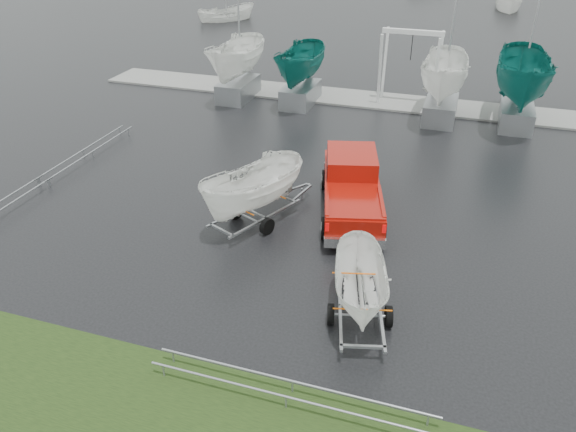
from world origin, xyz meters
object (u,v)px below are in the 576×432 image
at_px(pickup_truck, 352,184).
at_px(trailer_parked, 253,153).
at_px(trailer_hitched, 364,249).
at_px(boat_hoist, 411,57).

relative_size(pickup_truck, trailer_parked, 1.20).
bearing_deg(pickup_truck, trailer_hitched, -90.00).
bearing_deg(trailer_hitched, pickup_truck, 90.00).
bearing_deg(pickup_truck, trailer_parked, -158.19).
height_order(trailer_hitched, trailer_parked, trailer_parked).
height_order(trailer_hitched, boat_hoist, trailer_hitched).
bearing_deg(boat_hoist, pickup_truck, -91.50).
distance_m(pickup_truck, trailer_hitched, 6.61).
bearing_deg(trailer_parked, trailer_hitched, -16.75).
bearing_deg(trailer_hitched, boat_hoist, 79.15).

